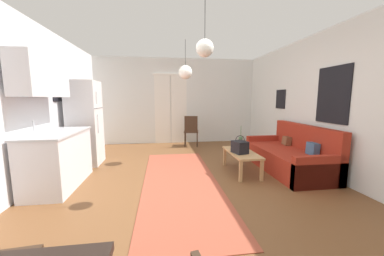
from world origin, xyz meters
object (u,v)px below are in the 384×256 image
Objects in this scene: handbag at (240,147)px; pendant_lamp_near at (205,48)px; refrigerator at (85,123)px; coffee_table at (242,155)px; bamboo_vase at (241,143)px; accent_chair at (191,130)px; pendant_lamp_far at (185,72)px; couch at (291,157)px.

pendant_lamp_near reaches higher than handbag.
refrigerator is (-3.04, 1.09, 0.37)m from handbag.
coffee_table is 0.21m from handbag.
accent_chair is (-0.69, 2.20, -0.03)m from bamboo_vase.
coffee_table is at bearing 50.63° from handbag.
refrigerator reaches higher than accent_chair.
refrigerator is 2.40m from pendant_lamp_far.
accent_chair is (-0.58, 2.47, -0.02)m from handbag.
accent_chair is (2.47, 1.38, -0.39)m from refrigerator.
coffee_table is at bearing -42.56° from pendant_lamp_far.
pendant_lamp_near and pendant_lamp_far have the same top height.
coffee_table is at bearing -17.72° from refrigerator.
accent_chair is at bearing 125.12° from couch.
pendant_lamp_far is (-2.00, 0.89, 1.70)m from couch.
handbag is at bearing -19.64° from refrigerator.
bamboo_vase is at bearing -35.20° from pendant_lamp_far.
bamboo_vase is (-0.98, 0.18, 0.26)m from couch.
refrigerator is at bearing 165.49° from bamboo_vase.
bamboo_vase is 0.57× the size of pendant_lamp_far.
pendant_lamp_near is at bearing -88.38° from pendant_lamp_far.
handbag is (-0.11, -0.27, -0.01)m from bamboo_vase.
coffee_table is at bearing -102.94° from bamboo_vase.
couch is 2.77m from pendant_lamp_far.
accent_chair reaches higher than bamboo_vase.
pendant_lamp_far is (-0.05, 1.85, -0.09)m from pendant_lamp_near.
accent_chair is at bearing 77.64° from pendant_lamp_far.
bamboo_vase is at bearing 169.73° from couch.
coffee_table is 2.14× the size of bamboo_vase.
pendant_lamp_near is (-0.96, -1.13, 1.53)m from bamboo_vase.
pendant_lamp_near is 1.85m from pendant_lamp_far.
pendant_lamp_near is (-1.95, -0.96, 1.79)m from couch.
coffee_table is 1.44× the size of pendant_lamp_near.
refrigerator is (-3.12, 1.00, 0.54)m from coffee_table.
accent_chair is at bearing 105.27° from coffee_table.
pendant_lamp_far reaches higher than bamboo_vase.
couch is at bearing 26.19° from pendant_lamp_near.
pendant_lamp_near reaches higher than couch.
couch is at bearing -10.27° from bamboo_vase.
handbag reaches higher than coffee_table.
accent_chair is (-1.67, 2.38, 0.23)m from couch.
accent_chair is at bearing 85.33° from pendant_lamp_near.
coffee_table is (-1.02, -0.00, 0.08)m from couch.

